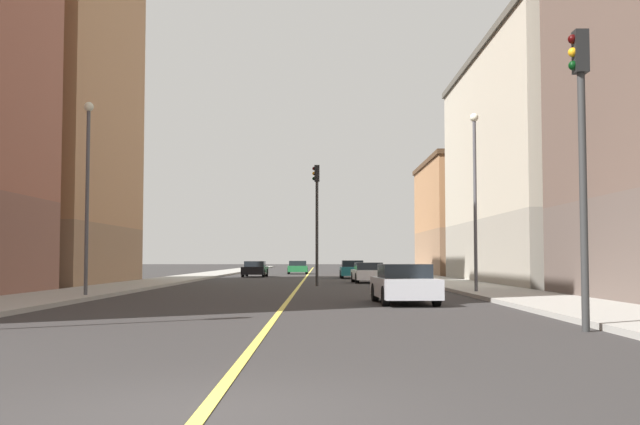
{
  "coord_description": "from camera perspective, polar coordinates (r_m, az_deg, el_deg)",
  "views": [
    {
      "loc": [
        1.13,
        -7.67,
        1.5
      ],
      "look_at": [
        1.12,
        25.35,
        3.45
      ],
      "focal_mm": 43.86,
      "sensor_mm": 36.0,
      "label": 1
    }
  ],
  "objects": [
    {
      "name": "traffic_light_median_far",
      "position": [
        42.96,
        -0.22,
        0.3
      ],
      "size": [
        0.4,
        0.32,
        6.65
      ],
      "color": "#2D2D2D",
      "rests_on": "ground"
    },
    {
      "name": "ground_plane",
      "position": [
        7.9,
        -8.5,
        -14.28
      ],
      "size": [
        400.0,
        400.0,
        0.0
      ],
      "primitive_type": "plane",
      "color": "#2E2C2C",
      "rests_on": "ground"
    },
    {
      "name": "car_silver",
      "position": [
        26.2,
        6.19,
        -5.24
      ],
      "size": [
        1.99,
        4.65,
        1.32
      ],
      "color": "silver",
      "rests_on": "ground"
    },
    {
      "name": "street_lamp_right_near",
      "position": [
        30.55,
        -16.57,
        2.46
      ],
      "size": [
        0.36,
        0.36,
        7.24
      ],
      "color": "#4C4C51",
      "rests_on": "ground"
    },
    {
      "name": "car_green",
      "position": [
        76.01,
        -1.61,
        -4.04
      ],
      "size": [
        2.01,
        4.16,
        1.28
      ],
      "color": "#1E6B38",
      "rests_on": "ground"
    },
    {
      "name": "building_left_mid",
      "position": [
        49.25,
        17.64,
        3.19
      ],
      "size": [
        11.27,
        23.67,
        13.97
      ],
      "color": "#9D9688",
      "rests_on": "ground"
    },
    {
      "name": "car_teal",
      "position": [
        59.71,
        2.4,
        -4.18
      ],
      "size": [
        1.87,
        4.33,
        1.35
      ],
      "color": "#196670",
      "rests_on": "ground"
    },
    {
      "name": "building_right_midblock",
      "position": [
        48.48,
        -20.97,
        9.29
      ],
      "size": [
        11.27,
        14.66,
        23.87
      ],
      "color": "#8F6B4F",
      "rests_on": "ground"
    },
    {
      "name": "sidewalk_left",
      "position": [
        57.2,
        7.71,
        -4.77
      ],
      "size": [
        3.54,
        168.0,
        0.15
      ],
      "primitive_type": "cube",
      "color": "#9E9B93",
      "rests_on": "ground"
    },
    {
      "name": "car_black",
      "position": [
        64.19,
        -4.74,
        -4.15
      ],
      "size": [
        1.94,
        4.55,
        1.28
      ],
      "color": "black",
      "rests_on": "ground"
    },
    {
      "name": "building_left_far",
      "position": [
        70.94,
        12.13,
        -0.4
      ],
      "size": [
        11.27,
        16.54,
        10.15
      ],
      "color": "#8F6B4F",
      "rests_on": "ground"
    },
    {
      "name": "sidewalk_right",
      "position": [
        57.55,
        -9.9,
        -4.75
      ],
      "size": [
        3.54,
        168.0,
        0.15
      ],
      "primitive_type": "cube",
      "color": "#9E9B93",
      "rests_on": "ground"
    },
    {
      "name": "lane_center_stripe",
      "position": [
        56.7,
        -1.12,
        -4.88
      ],
      "size": [
        0.16,
        154.0,
        0.01
      ],
      "primitive_type": "cube",
      "color": "#E5D14C",
      "rests_on": "ground"
    },
    {
      "name": "street_lamp_left_near",
      "position": [
        33.13,
        11.27,
        2.1
      ],
      "size": [
        0.36,
        0.36,
        7.42
      ],
      "color": "#4C4C51",
      "rests_on": "ground"
    },
    {
      "name": "car_white",
      "position": [
        48.53,
        3.57,
        -4.42
      ],
      "size": [
        2.01,
        4.39,
        1.25
      ],
      "color": "white",
      "rests_on": "ground"
    },
    {
      "name": "traffic_light_left_near",
      "position": [
        17.18,
        18.56,
        5.3
      ],
      "size": [
        0.4,
        0.32,
        6.27
      ],
      "color": "#2D2D2D",
      "rests_on": "ground"
    }
  ]
}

